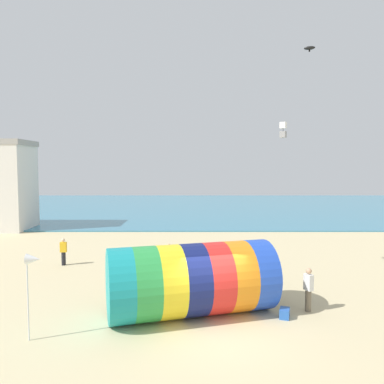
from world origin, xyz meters
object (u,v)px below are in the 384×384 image
object	(u,v)px
beach_flag	(33,263)
kite_white_box	(284,130)
giant_inflatable_tube	(193,280)
kite_handler	(309,289)
kite_black_parafoil	(310,48)
cooler_box	(285,313)
bystander_near_water	(64,252)
bystander_mid_beach	(169,258)

from	to	relation	value
beach_flag	kite_white_box	bearing A→B (deg)	38.97
giant_inflatable_tube	kite_white_box	distance (m)	10.04
kite_handler	kite_black_parafoil	xyz separation A→B (m)	(4.54, 15.31, 14.11)
kite_black_parafoil	cooler_box	bearing A→B (deg)	-109.47
kite_handler	beach_flag	world-z (taller)	beach_flag
kite_white_box	beach_flag	xyz separation A→B (m)	(-10.14, -8.20, -5.14)
kite_white_box	bystander_near_water	bearing A→B (deg)	174.07
cooler_box	bystander_mid_beach	bearing A→B (deg)	128.07
giant_inflatable_tube	bystander_near_water	distance (m)	10.52
giant_inflatable_tube	kite_handler	size ratio (longest dim) A/B	3.94
kite_handler	beach_flag	distance (m)	10.34
cooler_box	beach_flag	bearing A→B (deg)	-168.08
bystander_near_water	cooler_box	bearing A→B (deg)	-34.61
giant_inflatable_tube	kite_handler	distance (m)	4.69
giant_inflatable_tube	kite_handler	bearing A→B (deg)	4.39
beach_flag	cooler_box	distance (m)	9.29
kite_white_box	kite_handler	bearing A→B (deg)	-92.62
bystander_near_water	kite_handler	bearing A→B (deg)	-29.80
kite_handler	bystander_mid_beach	world-z (taller)	kite_handler
kite_white_box	bystander_near_water	distance (m)	14.30
giant_inflatable_tube	bystander_mid_beach	xyz separation A→B (m)	(-1.27, 5.84, -0.59)
kite_white_box	kite_black_parafoil	size ratio (longest dim) A/B	0.95
bystander_near_water	beach_flag	distance (m)	9.93
giant_inflatable_tube	beach_flag	world-z (taller)	beach_flag
bystander_near_water	cooler_box	size ratio (longest dim) A/B	3.06
kite_white_box	bystander_mid_beach	bearing A→B (deg)	-178.16
kite_handler	kite_white_box	distance (m)	8.89
giant_inflatable_tube	kite_white_box	bearing A→B (deg)	50.89
giant_inflatable_tube	beach_flag	distance (m)	5.79
kite_handler	bystander_mid_beach	size ratio (longest dim) A/B	1.10
beach_flag	bystander_near_water	bearing A→B (deg)	103.58
beach_flag	kite_handler	bearing A→B (deg)	14.31
kite_white_box	beach_flag	bearing A→B (deg)	-141.03
kite_handler	cooler_box	world-z (taller)	kite_handler
giant_inflatable_tube	cooler_box	bearing A→B (deg)	-5.02
kite_white_box	cooler_box	xyz separation A→B (m)	(-1.36, -6.35, -7.56)
beach_flag	bystander_mid_beach	bearing A→B (deg)	63.67
kite_handler	beach_flag	size ratio (longest dim) A/B	0.60
kite_white_box	giant_inflatable_tube	bearing A→B (deg)	-129.11
kite_black_parafoil	bystander_mid_beach	bearing A→B (deg)	-136.80
giant_inflatable_tube	bystander_near_water	xyz separation A→B (m)	(-7.53, 7.33, -0.59)
bystander_mid_beach	beach_flag	xyz separation A→B (m)	(-3.96, -8.00, 1.80)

